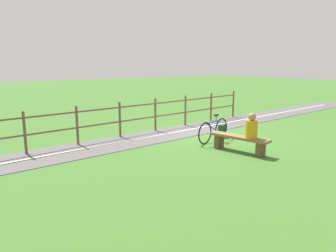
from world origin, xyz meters
TOP-DOWN VIEW (x-y plane):
  - ground_plane at (0.00, 0.00)m, footprint 80.00×80.00m
  - paved_path at (0.82, 4.00)m, footprint 5.05×36.03m
  - path_centre_line at (0.82, 4.00)m, footprint 2.89×31.89m
  - bench at (-2.24, 0.76)m, footprint 1.94×0.76m
  - person_seated at (-2.62, 0.68)m, footprint 0.42×0.42m
  - bicycle at (-0.82, 0.49)m, footprint 0.47×1.72m
  - backpack at (-0.47, -0.24)m, footprint 0.34×0.39m
  - fence_roadside at (1.51, 3.64)m, footprint 1.76×14.92m

SIDE VIEW (x-z plane):
  - ground_plane at x=0.00m, z-range 0.00..0.00m
  - paved_path at x=0.82m, z-range 0.00..0.02m
  - path_centre_line at x=0.82m, z-range 0.02..0.02m
  - backpack at x=-0.47m, z-range 0.00..0.45m
  - bench at x=-2.24m, z-range 0.10..0.60m
  - bicycle at x=-0.82m, z-range -0.07..0.86m
  - fence_roadside at x=1.51m, z-range 0.11..1.40m
  - person_seated at x=-2.62m, z-range 0.45..1.19m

